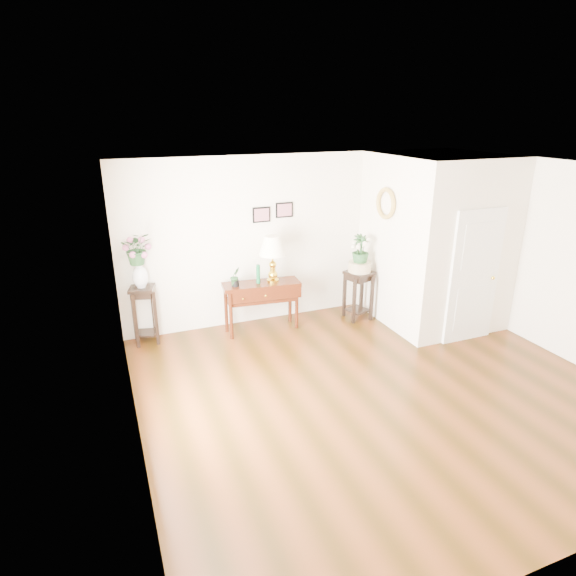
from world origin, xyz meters
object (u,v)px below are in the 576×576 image
table_lamp (273,261)px  plant_stand_a (145,315)px  console_table (262,307)px  plant_stand_b (358,295)px

table_lamp → plant_stand_a: table_lamp is taller
console_table → table_lamp: table_lamp is taller
console_table → table_lamp: size_ratio=1.63×
console_table → plant_stand_a: bearing=178.4°
console_table → plant_stand_a: 1.85m
console_table → table_lamp: (0.20, 0.00, 0.77)m
plant_stand_a → plant_stand_b: bearing=-6.6°
table_lamp → plant_stand_b: size_ratio=0.89×
plant_stand_a → console_table: bearing=-7.7°
table_lamp → plant_stand_b: bearing=-6.1°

